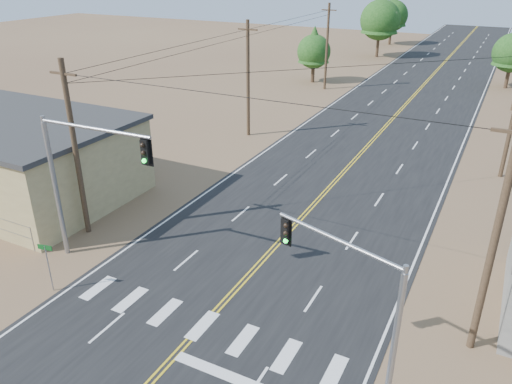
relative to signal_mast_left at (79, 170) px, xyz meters
The scene contains 11 objects.
road 22.34m from the signal_mast_left, 68.48° to the left, with size 15.00×200.00×0.02m, color black.
utility_pole_left_near 3.37m from the signal_mast_left, 138.72° to the left, with size 1.80×0.30×10.00m.
utility_pole_left_mid 22.36m from the signal_mast_left, 96.49° to the left, with size 1.80×0.30×10.00m.
utility_pole_left_far 42.30m from the signal_mast_left, 93.43° to the left, with size 1.80×0.30×10.00m.
utility_pole_right_near 18.60m from the signal_mast_left, ahead, with size 1.80×0.30×10.00m.
signal_mast_left is the anchor object (origin of this frame).
signal_mast_right 15.17m from the signal_mast_left, 10.73° to the right, with size 4.81×1.77×6.48m.
street_sign 4.54m from the signal_mast_left, 86.60° to the right, with size 0.74×0.18×2.53m.
tree_left_near 45.44m from the signal_mast_left, 96.64° to the left, with size 4.25×4.25×7.08m.
tree_left_mid 67.49m from the signal_mast_left, 92.30° to the left, with size 6.30×6.30×10.49m.
tree_left_far 81.75m from the signal_mast_left, 92.84° to the left, with size 5.61×5.61×9.35m.
Camera 1 is at (9.94, -6.23, 14.46)m, focal length 35.00 mm.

